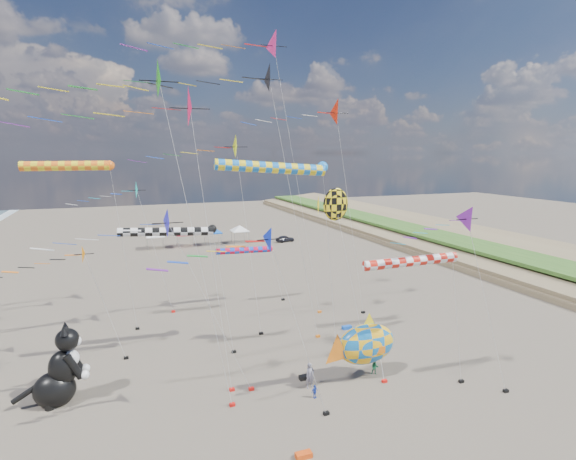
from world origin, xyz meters
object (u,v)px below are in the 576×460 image
at_px(cat_inflatable, 57,364).
at_px(fish_inflatable, 366,344).
at_px(child_blue, 315,391).
at_px(parked_car, 285,239).
at_px(child_green, 375,367).
at_px(person_adult, 310,376).

bearing_deg(cat_inflatable, fish_inflatable, -12.77).
xyz_separation_m(child_blue, parked_car, (17.02, 51.54, 0.13)).
height_order(fish_inflatable, child_green, fish_inflatable).
distance_m(fish_inflatable, parked_car, 52.00).
height_order(cat_inflatable, fish_inflatable, cat_inflatable).
bearing_deg(child_green, parked_car, 105.54).
height_order(child_blue, parked_car, parked_car).
relative_size(cat_inflatable, child_blue, 5.78).
relative_size(cat_inflatable, parked_car, 1.54).
relative_size(cat_inflatable, fish_inflatable, 0.88).
relative_size(child_blue, parked_car, 0.27).
bearing_deg(fish_inflatable, child_blue, -166.14).
bearing_deg(fish_inflatable, cat_inflatable, 168.07).
height_order(child_green, child_blue, child_green).
bearing_deg(child_green, cat_inflatable, -162.13).
xyz_separation_m(fish_inflatable, child_green, (1.05, 0.32, -2.15)).
relative_size(fish_inflatable, child_green, 5.57).
distance_m(person_adult, child_blue, 1.42).
xyz_separation_m(cat_inflatable, fish_inflatable, (20.49, -4.33, -0.00)).
height_order(cat_inflatable, child_blue, cat_inflatable).
bearing_deg(person_adult, child_green, -8.00).
height_order(fish_inflatable, child_blue, fish_inflatable).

